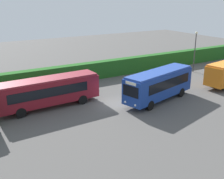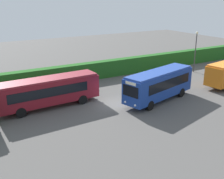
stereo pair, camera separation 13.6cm
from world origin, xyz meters
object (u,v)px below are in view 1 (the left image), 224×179
at_px(bus_maroon, 49,91).
at_px(lamppost, 195,47).
at_px(traffic_cone, 97,87).
at_px(bus_blue, 159,84).

height_order(bus_maroon, lamppost, lamppost).
height_order(bus_maroon, traffic_cone, bus_maroon).
xyz_separation_m(traffic_cone, lamppost, (16.50, 0.20, 3.40)).
relative_size(bus_maroon, bus_blue, 1.12).
distance_m(traffic_cone, lamppost, 16.84).
xyz_separation_m(bus_blue, traffic_cone, (-4.04, 6.76, -1.61)).
bearing_deg(bus_maroon, traffic_cone, 18.57).
bearing_deg(bus_blue, bus_maroon, -35.19).
relative_size(bus_maroon, lamppost, 1.78).
relative_size(traffic_cone, lamppost, 0.10).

